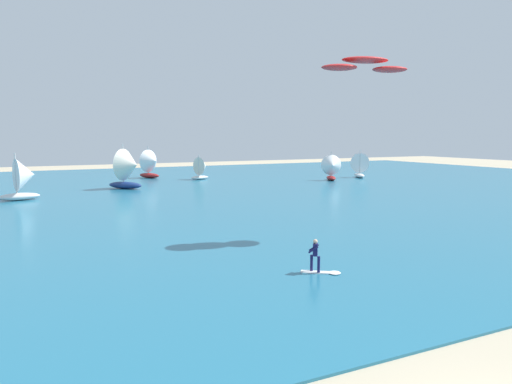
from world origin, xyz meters
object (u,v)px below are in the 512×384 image
kitesurfer (319,261)px  sailboat_leading (202,168)px  sailboat_center_horizon (332,167)px  sailboat_mid_right (129,168)px  sailboat_trailing (152,164)px  sailboat_far_left (359,165)px  kite (365,65)px  sailboat_mid_left (24,179)px

kitesurfer → sailboat_leading: size_ratio=0.50×
sailboat_center_horizon → sailboat_mid_right: (-29.18, 2.11, 0.63)m
sailboat_trailing → sailboat_far_left: bearing=-24.4°
sailboat_center_horizon → sailboat_trailing: sailboat_trailing is taller
kitesurfer → sailboat_far_left: 56.00m
kite → sailboat_center_horizon: 41.80m
sailboat_center_horizon → sailboat_mid_left: (-41.21, -3.42, 0.28)m
sailboat_leading → sailboat_mid_left: 28.43m
kite → sailboat_trailing: (-0.40, 50.24, -8.85)m
sailboat_leading → sailboat_mid_right: bearing=-146.8°
kitesurfer → sailboat_leading: 52.05m
sailboat_leading → sailboat_trailing: sailboat_trailing is taller
kite → sailboat_trailing: bearing=90.5°
sailboat_center_horizon → sailboat_mid_left: 41.35m
sailboat_leading → sailboat_mid_right: 15.29m
kite → sailboat_mid_right: kite is taller
kitesurfer → sailboat_far_left: bearing=49.4°
kitesurfer → sailboat_mid_left: sailboat_mid_left is taller
kitesurfer → sailboat_mid_right: (0.22, 42.03, 1.97)m
sailboat_leading → sailboat_trailing: (-6.21, 5.57, 0.53)m
sailboat_leading → kitesurfer: bearing=-104.5°
sailboat_center_horizon → sailboat_mid_left: sailboat_mid_left is taller
sailboat_trailing → sailboat_far_left: (29.64, -13.44, -0.29)m
kite → sailboat_far_left: (29.23, 36.80, -9.14)m
kitesurfer → sailboat_trailing: sailboat_trailing is taller
kitesurfer → sailboat_mid_left: size_ratio=0.39×
kitesurfer → sailboat_trailing: 56.39m
sailboat_mid_left → sailboat_trailing: bearing=46.3°
kitesurfer → kite: (7.19, 5.71, 10.52)m
sailboat_mid_left → sailboat_leading: bearing=29.2°
kite → sailboat_far_left: size_ratio=1.41×
sailboat_leading → sailboat_center_horizon: sailboat_center_horizon is taller
sailboat_mid_right → kite: bearing=-79.1°
sailboat_mid_left → sailboat_trailing: sailboat_trailing is taller
kitesurfer → kite: bearing=38.5°
sailboat_trailing → sailboat_mid_right: (-6.57, -13.93, 0.30)m
sailboat_trailing → sailboat_far_left: 32.54m
kitesurfer → sailboat_trailing: (6.79, 55.96, 1.67)m
sailboat_mid_left → sailboat_trailing: (18.60, 19.45, 0.05)m
kitesurfer → sailboat_mid_left: 38.40m
sailboat_mid_left → kite: bearing=-58.3°
sailboat_center_horizon → sailboat_mid_right: sailboat_mid_right is taller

